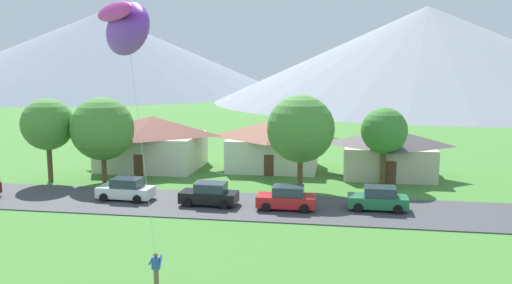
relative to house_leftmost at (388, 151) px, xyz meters
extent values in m
cube|color=#424247|center=(-10.16, -12.24, -2.29)|extent=(160.00, 7.36, 0.08)
cone|color=#8E939E|center=(17.86, 96.14, 10.19)|extent=(112.44, 112.44, 25.05)
cone|color=gray|center=(-87.96, 126.07, 11.44)|extent=(128.41, 128.41, 27.56)
cube|color=beige|center=(0.00, 0.00, -0.88)|extent=(8.06, 6.29, 2.91)
pyramid|color=#564C51|center=(0.00, 0.00, 1.37)|extent=(8.71, 6.79, 1.60)
cube|color=brown|center=(0.00, -3.16, -1.33)|extent=(0.90, 0.06, 2.00)
cube|color=silver|center=(-10.93, 1.67, -0.76)|extent=(8.53, 6.67, 3.15)
pyramid|color=brown|center=(-10.93, 1.67, 1.68)|extent=(9.21, 7.20, 1.73)
cube|color=brown|center=(-10.93, -1.68, -1.33)|extent=(0.90, 0.06, 2.00)
cube|color=beige|center=(-22.95, 0.30, -0.65)|extent=(9.45, 7.59, 3.36)
pyramid|color=brown|center=(-22.95, 0.30, 1.95)|extent=(10.21, 8.20, 1.85)
cube|color=brown|center=(-22.95, -3.52, -1.33)|extent=(0.90, 0.06, 2.00)
cylinder|color=brown|center=(-7.64, -6.86, -0.79)|extent=(0.44, 0.44, 3.09)
sphere|color=#4C8938|center=(-7.64, -6.86, 2.83)|extent=(5.52, 5.52, 5.52)
cylinder|color=brown|center=(-29.77, -7.03, -0.62)|extent=(0.44, 0.44, 3.43)
sphere|color=#4C8938|center=(-29.77, -7.03, 2.80)|extent=(4.52, 4.52, 4.52)
cylinder|color=brown|center=(-25.01, -6.33, -0.99)|extent=(0.44, 0.44, 2.68)
sphere|color=#4C8938|center=(-25.01, -6.33, 2.42)|extent=(5.52, 5.52, 5.52)
cylinder|color=brown|center=(-0.74, -3.65, -0.71)|extent=(0.44, 0.44, 3.25)
sphere|color=#3D7F33|center=(-0.74, -3.65, 2.40)|extent=(3.95, 3.95, 3.95)
cube|color=#237042|center=(-1.74, -11.83, -1.65)|extent=(4.21, 1.83, 0.80)
cube|color=#2D3847|center=(-1.59, -11.83, -0.91)|extent=(2.21, 1.60, 0.68)
cylinder|color=black|center=(-3.09, -12.74, -1.93)|extent=(0.64, 0.24, 0.64)
cylinder|color=black|center=(-3.08, -10.90, -1.93)|extent=(0.64, 0.24, 0.64)
cylinder|color=black|center=(-0.39, -12.76, -1.93)|extent=(0.64, 0.24, 0.64)
cylinder|color=black|center=(-0.38, -10.92, -1.93)|extent=(0.64, 0.24, 0.64)
cube|color=red|center=(-8.19, -12.68, -1.65)|extent=(4.23, 1.87, 0.80)
cube|color=#2D3847|center=(-8.04, -12.67, -0.91)|extent=(2.23, 1.62, 0.68)
cylinder|color=black|center=(-9.52, -13.62, -1.93)|extent=(0.64, 0.25, 0.64)
cylinder|color=black|center=(-9.55, -11.78, -1.93)|extent=(0.64, 0.25, 0.64)
cylinder|color=black|center=(-6.82, -13.57, -1.93)|extent=(0.64, 0.25, 0.64)
cylinder|color=black|center=(-6.85, -11.73, -1.93)|extent=(0.64, 0.25, 0.64)
cube|color=black|center=(-13.93, -12.51, -1.65)|extent=(4.26, 1.94, 0.80)
cube|color=#2D3847|center=(-13.78, -12.51, -0.91)|extent=(2.25, 1.66, 0.68)
cylinder|color=black|center=(-15.31, -13.38, -1.93)|extent=(0.65, 0.26, 0.64)
cylinder|color=black|center=(-15.25, -11.54, -1.93)|extent=(0.65, 0.26, 0.64)
cylinder|color=black|center=(-12.61, -13.47, -1.93)|extent=(0.65, 0.26, 0.64)
cylinder|color=black|center=(-12.55, -11.63, -1.93)|extent=(0.65, 0.26, 0.64)
cube|color=white|center=(-20.61, -12.02, -1.65)|extent=(4.28, 2.00, 0.80)
cube|color=#2D3847|center=(-20.46, -12.03, -0.91)|extent=(2.27, 1.69, 0.68)
cylinder|color=black|center=(-22.00, -12.88, -1.93)|extent=(0.65, 0.27, 0.64)
cylinder|color=black|center=(-21.92, -11.04, -1.93)|extent=(0.65, 0.27, 0.64)
cylinder|color=black|center=(-19.31, -13.01, -1.93)|extent=(0.65, 0.27, 0.64)
cylinder|color=black|center=(-19.22, -11.17, -1.93)|extent=(0.65, 0.27, 0.64)
cylinder|color=#70604C|center=(-12.95, -26.50, -1.89)|extent=(0.24, 0.24, 0.88)
cube|color=#2D51A3|center=(-12.95, -26.50, -1.16)|extent=(0.36, 0.22, 0.58)
sphere|color=brown|center=(-12.95, -26.50, -0.76)|extent=(0.21, 0.21, 0.21)
cylinder|color=#2D51A3|center=(-13.17, -26.44, -1.02)|extent=(0.18, 0.55, 0.37)
cylinder|color=#2D51A3|center=(-12.73, -26.44, -1.02)|extent=(0.18, 0.55, 0.37)
ellipsoid|color=purple|center=(-14.38, -25.48, 9.69)|extent=(4.16, 4.18, 2.68)
ellipsoid|color=#D12D9E|center=(-14.80, -25.89, 10.43)|extent=(3.33, 3.38, 0.92)
cylinder|color=silver|center=(-13.66, -25.99, 4.45)|extent=(1.46, 1.05, 10.48)
camera|label=1|loc=(-4.64, -48.72, 8.18)|focal=36.48mm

